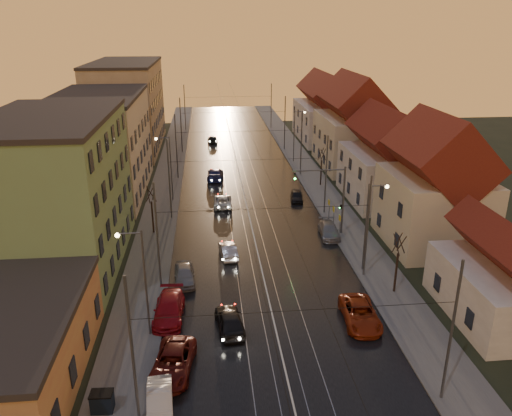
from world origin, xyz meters
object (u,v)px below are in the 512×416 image
object	(u,v)px
parked_right_0	(360,314)
parked_right_2	(297,196)
street_lamp_0	(140,273)
parked_left_1	(173,362)
driving_car_2	(223,201)
parked_left_0	(160,402)
street_lamp_1	(370,219)
street_lamp_2	(168,162)
driving_car_3	(215,174)
parked_left_3	(184,275)
driving_car_1	(228,250)
parked_right_1	(329,230)
driving_car_4	(213,139)
traffic_light_mast	(334,192)
driving_car_0	(230,320)
street_lamp_3	(296,131)
parked_left_2	(169,309)
dumpster	(102,402)

from	to	relation	value
parked_right_0	parked_right_2	distance (m)	26.30
street_lamp_0	parked_left_1	size ratio (longest dim) A/B	1.57
driving_car_2	parked_left_0	distance (m)	33.19
street_lamp_1	parked_left_1	size ratio (longest dim) A/B	1.57
street_lamp_2	parked_right_0	distance (m)	32.05
driving_car_3	parked_left_3	size ratio (longest dim) A/B	1.26
street_lamp_1	street_lamp_2	bearing A→B (deg)	132.32
driving_car_1	parked_right_1	xyz separation A→B (m)	(10.40, 3.72, 0.01)
street_lamp_2	parked_right_0	bearing A→B (deg)	-61.21
driving_car_3	parked_left_1	bearing A→B (deg)	88.33
driving_car_4	parked_left_1	distance (m)	62.57
street_lamp_0	driving_car_1	distance (m)	14.08
street_lamp_1	parked_right_1	distance (m)	8.81
parked_left_1	traffic_light_mast	bearing A→B (deg)	61.14
street_lamp_0	driving_car_0	world-z (taller)	street_lamp_0
street_lamp_1	driving_car_2	xyz separation A→B (m)	(-11.93, 17.48, -4.26)
street_lamp_3	parked_right_1	xyz separation A→B (m)	(-1.50, -28.42, -4.24)
driving_car_1	parked_left_2	xyz separation A→B (m)	(-4.80, -9.76, 0.10)
street_lamp_2	driving_car_0	bearing A→B (deg)	-78.09
street_lamp_1	driving_car_1	bearing A→B (deg)	162.04
driving_car_4	traffic_light_mast	bearing A→B (deg)	101.14
traffic_light_mast	parked_left_3	distance (m)	17.42
parked_left_0	parked_left_1	size ratio (longest dim) A/B	0.79
street_lamp_0	driving_car_3	world-z (taller)	street_lamp_0
parked_left_2	dumpster	distance (m)	9.71
street_lamp_3	parked_left_2	distance (m)	45.30
parked_left_0	driving_car_0	bearing A→B (deg)	55.68
street_lamp_2	parked_left_2	size ratio (longest dim) A/B	1.56
parked_left_1	parked_right_1	world-z (taller)	parked_left_1
street_lamp_3	traffic_light_mast	world-z (taller)	street_lamp_3
parked_left_0	parked_right_0	size ratio (longest dim) A/B	0.77
parked_left_1	parked_right_1	size ratio (longest dim) A/B	1.13
driving_car_1	parked_left_0	world-z (taller)	parked_left_0
street_lamp_0	parked_right_2	size ratio (longest dim) A/B	2.23
parked_right_0	parked_left_3	bearing A→B (deg)	153.90
street_lamp_3	driving_car_2	xyz separation A→B (m)	(-11.93, -18.52, -4.26)
traffic_light_mast	parked_left_3	world-z (taller)	traffic_light_mast
parked_left_0	parked_left_1	xyz separation A→B (m)	(0.54, 3.35, 0.05)
street_lamp_3	parked_left_0	bearing A→B (deg)	-107.92
driving_car_3	driving_car_2	bearing A→B (deg)	96.68
driving_car_1	parked_right_0	distance (m)	14.78
parked_left_3	driving_car_3	bearing A→B (deg)	79.57
driving_car_1	driving_car_2	xyz separation A→B (m)	(-0.02, 13.62, -0.01)
street_lamp_2	traffic_light_mast	bearing A→B (deg)	-35.07
street_lamp_3	street_lamp_1	bearing A→B (deg)	-90.00
parked_right_1	dumpster	size ratio (longest dim) A/B	3.73
driving_car_0	parked_right_2	distance (m)	27.91
parked_left_3	driving_car_2	bearing A→B (deg)	73.93
parked_left_0	parked_left_3	world-z (taller)	parked_left_3
parked_left_2	parked_right_1	distance (m)	20.32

